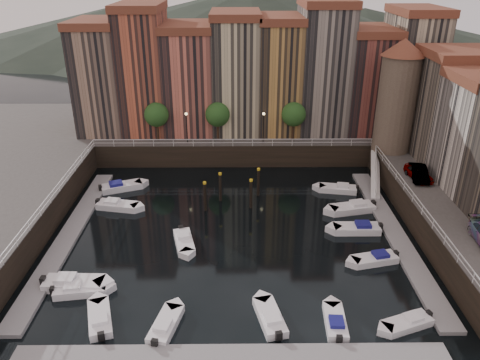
{
  "coord_description": "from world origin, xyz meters",
  "views": [
    {
      "loc": [
        0.39,
        -40.92,
        24.75
      ],
      "look_at": [
        0.82,
        4.0,
        3.75
      ],
      "focal_mm": 35.0,
      "sensor_mm": 36.0,
      "label": 1
    }
  ],
  "objects_px": {
    "mooring_pilings": "(234,190)",
    "car_b": "(419,174)",
    "boat_left_1": "(73,283)",
    "boat_left_3": "(117,205)",
    "gangway": "(375,172)",
    "car_a": "(419,174)",
    "boat_left_0": "(79,290)",
    "corner_tower": "(398,94)"
  },
  "relations": [
    {
      "from": "mooring_pilings",
      "to": "car_a",
      "type": "bearing_deg",
      "value": -0.86
    },
    {
      "from": "boat_left_1",
      "to": "boat_left_3",
      "type": "relative_size",
      "value": 1.07
    },
    {
      "from": "mooring_pilings",
      "to": "boat_left_3",
      "type": "relative_size",
      "value": 1.28
    },
    {
      "from": "boat_left_3",
      "to": "boat_left_1",
      "type": "bearing_deg",
      "value": -80.77
    },
    {
      "from": "boat_left_3",
      "to": "corner_tower",
      "type": "bearing_deg",
      "value": 27.94
    },
    {
      "from": "gangway",
      "to": "car_a",
      "type": "relative_size",
      "value": 1.96
    },
    {
      "from": "corner_tower",
      "to": "car_a",
      "type": "bearing_deg",
      "value": -87.56
    },
    {
      "from": "corner_tower",
      "to": "boat_left_1",
      "type": "bearing_deg",
      "value": -144.66
    },
    {
      "from": "mooring_pilings",
      "to": "boat_left_1",
      "type": "bearing_deg",
      "value": -132.08
    },
    {
      "from": "mooring_pilings",
      "to": "boat_left_1",
      "type": "height_order",
      "value": "mooring_pilings"
    },
    {
      "from": "boat_left_3",
      "to": "car_b",
      "type": "relative_size",
      "value": 1.12
    },
    {
      "from": "boat_left_0",
      "to": "boat_left_1",
      "type": "bearing_deg",
      "value": 125.91
    },
    {
      "from": "boat_left_0",
      "to": "car_b",
      "type": "height_order",
      "value": "car_b"
    },
    {
      "from": "mooring_pilings",
      "to": "gangway",
      "type": "bearing_deg",
      "value": 13.97
    },
    {
      "from": "boat_left_0",
      "to": "car_b",
      "type": "distance_m",
      "value": 36.55
    },
    {
      "from": "boat_left_0",
      "to": "car_b",
      "type": "xyz_separation_m",
      "value": [
        32.95,
        15.44,
        3.38
      ]
    },
    {
      "from": "boat_left_1",
      "to": "car_b",
      "type": "relative_size",
      "value": 1.2
    },
    {
      "from": "boat_left_0",
      "to": "boat_left_3",
      "type": "xyz_separation_m",
      "value": [
        -0.25,
        14.64,
        0.03
      ]
    },
    {
      "from": "boat_left_1",
      "to": "car_b",
      "type": "bearing_deg",
      "value": 25.32
    },
    {
      "from": "boat_left_0",
      "to": "boat_left_1",
      "type": "relative_size",
      "value": 0.86
    },
    {
      "from": "mooring_pilings",
      "to": "boat_left_3",
      "type": "bearing_deg",
      "value": -175.35
    },
    {
      "from": "boat_left_3",
      "to": "car_b",
      "type": "height_order",
      "value": "car_b"
    },
    {
      "from": "gangway",
      "to": "boat_left_1",
      "type": "xyz_separation_m",
      "value": [
        -30.4,
        -19.11,
        -1.51
      ]
    },
    {
      "from": "boat_left_1",
      "to": "boat_left_3",
      "type": "xyz_separation_m",
      "value": [
        0.51,
        13.85,
        -0.03
      ]
    },
    {
      "from": "corner_tower",
      "to": "car_a",
      "type": "xyz_separation_m",
      "value": [
        0.38,
        -9.02,
        -6.47
      ]
    },
    {
      "from": "corner_tower",
      "to": "mooring_pilings",
      "type": "distance_m",
      "value": 23.3
    },
    {
      "from": "car_b",
      "to": "gangway",
      "type": "bearing_deg",
      "value": 135.33
    },
    {
      "from": "gangway",
      "to": "mooring_pilings",
      "type": "height_order",
      "value": "gangway"
    },
    {
      "from": "corner_tower",
      "to": "boat_left_1",
      "type": "distance_m",
      "value": 41.98
    },
    {
      "from": "boat_left_0",
      "to": "corner_tower",
      "type": "bearing_deg",
      "value": 28.71
    },
    {
      "from": "mooring_pilings",
      "to": "car_a",
      "type": "xyz_separation_m",
      "value": [
        20.23,
        -0.3,
        2.07
      ]
    },
    {
      "from": "mooring_pilings",
      "to": "boat_left_1",
      "type": "relative_size",
      "value": 1.19
    },
    {
      "from": "gangway",
      "to": "boat_left_0",
      "type": "height_order",
      "value": "gangway"
    },
    {
      "from": "boat_left_0",
      "to": "mooring_pilings",
      "type": "bearing_deg",
      "value": 42.88
    },
    {
      "from": "mooring_pilings",
      "to": "car_b",
      "type": "relative_size",
      "value": 1.43
    },
    {
      "from": "boat_left_0",
      "to": "boat_left_3",
      "type": "distance_m",
      "value": 14.64
    },
    {
      "from": "corner_tower",
      "to": "boat_left_1",
      "type": "xyz_separation_m",
      "value": [
        -33.3,
        -23.61,
        -9.79
      ]
    },
    {
      "from": "boat_left_1",
      "to": "car_a",
      "type": "height_order",
      "value": "car_a"
    },
    {
      "from": "boat_left_3",
      "to": "car_a",
      "type": "height_order",
      "value": "car_a"
    },
    {
      "from": "corner_tower",
      "to": "boat_left_1",
      "type": "height_order",
      "value": "corner_tower"
    },
    {
      "from": "mooring_pilings",
      "to": "boat_left_1",
      "type": "xyz_separation_m",
      "value": [
        -13.45,
        -14.9,
        -1.24
      ]
    },
    {
      "from": "corner_tower",
      "to": "boat_left_1",
      "type": "relative_size",
      "value": 2.61
    }
  ]
}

